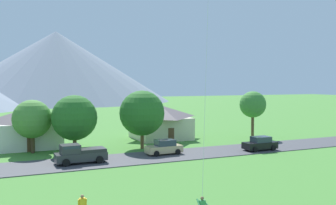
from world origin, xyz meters
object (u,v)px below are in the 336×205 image
object	(u,v)px
tree_center	(74,118)
parked_car_tan_mid_west	(164,147)
tree_right_of_center	(142,113)
house_right_center	(161,121)
tree_left_of_center	(253,105)
house_left_center	(29,127)
pickup_truck_charcoal_west_side	(80,154)
tree_near_right	(32,119)
parked_car_black_west_end	(260,144)

from	to	relation	value
tree_center	parked_car_tan_mid_west	bearing A→B (deg)	-28.96
tree_right_of_center	parked_car_tan_mid_west	xyz separation A→B (m)	(0.96, -4.88, -3.67)
house_right_center	tree_left_of_center	xyz separation A→B (m)	(12.91, -5.31, 2.49)
house_left_center	pickup_truck_charcoal_west_side	distance (m)	13.42
house_left_center	pickup_truck_charcoal_west_side	xyz separation A→B (m)	(4.16, -12.66, -1.59)
tree_near_right	house_right_center	bearing A→B (deg)	13.95
tree_left_of_center	tree_center	distance (m)	26.87
house_left_center	tree_center	size ratio (longest dim) A/B	1.23
tree_center	house_left_center	bearing A→B (deg)	125.83
house_left_center	house_right_center	bearing A→B (deg)	0.76
tree_right_of_center	tree_near_right	world-z (taller)	tree_right_of_center
tree_right_of_center	parked_car_black_west_end	xyz separation A→B (m)	(12.83, -7.29, -3.67)
tree_center	house_right_center	bearing A→B (deg)	26.00
house_right_center	tree_left_of_center	world-z (taller)	tree_left_of_center
tree_left_of_center	tree_right_of_center	world-z (taller)	tree_right_of_center
tree_left_of_center	parked_car_tan_mid_west	world-z (taller)	tree_left_of_center
tree_near_right	pickup_truck_charcoal_west_side	bearing A→B (deg)	-64.18
house_left_center	tree_near_right	xyz separation A→B (m)	(0.13, -4.35, 1.41)
tree_right_of_center	parked_car_black_west_end	size ratio (longest dim) A/B	1.75
house_right_center	tree_right_of_center	distance (m)	9.18
tree_near_right	parked_car_black_west_end	xyz separation A→B (m)	(25.82, -9.78, -3.20)
tree_center	parked_car_black_west_end	world-z (taller)	tree_center
tree_right_of_center	tree_left_of_center	bearing A→B (deg)	5.52
tree_left_of_center	pickup_truck_charcoal_west_side	size ratio (longest dim) A/B	1.35
house_right_center	parked_car_black_west_end	size ratio (longest dim) A/B	1.98
tree_left_of_center	pickup_truck_charcoal_west_side	bearing A→B (deg)	-164.49
tree_center	pickup_truck_charcoal_west_side	distance (m)	6.93
tree_left_of_center	parked_car_black_west_end	world-z (taller)	tree_left_of_center
tree_left_of_center	parked_car_tan_mid_west	bearing A→B (deg)	-159.11
tree_near_right	parked_car_black_west_end	distance (m)	27.80
parked_car_black_west_end	parked_car_tan_mid_west	distance (m)	12.11
house_left_center	tree_left_of_center	world-z (taller)	tree_left_of_center
house_left_center	pickup_truck_charcoal_west_side	world-z (taller)	house_left_center
house_right_center	parked_car_tan_mid_west	bearing A→B (deg)	-110.77
tree_left_of_center	parked_car_black_west_end	bearing A→B (deg)	-121.63
tree_near_right	parked_car_tan_mid_west	bearing A→B (deg)	-27.85
pickup_truck_charcoal_west_side	tree_left_of_center	bearing A→B (deg)	15.51
house_right_center	tree_left_of_center	size ratio (longest dim) A/B	1.17
tree_left_of_center	tree_center	xyz separation A→B (m)	(-26.82, -1.48, -0.85)
house_left_center	parked_car_tan_mid_west	distance (m)	18.42
pickup_truck_charcoal_west_side	tree_center	bearing A→B (deg)	84.74
house_left_center	tree_center	xyz separation A→B (m)	(4.72, -6.54, 1.59)
tree_left_of_center	house_left_center	bearing A→B (deg)	170.88
tree_left_of_center	parked_car_tan_mid_west	size ratio (longest dim) A/B	1.67
tree_left_of_center	tree_center	world-z (taller)	tree_left_of_center
house_left_center	parked_car_black_west_end	bearing A→B (deg)	-28.56
tree_center	parked_car_black_west_end	bearing A→B (deg)	-19.67
house_left_center	parked_car_black_west_end	distance (m)	29.61
parked_car_black_west_end	tree_near_right	bearing A→B (deg)	159.26
house_left_center	parked_car_black_west_end	size ratio (longest dim) A/B	2.02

